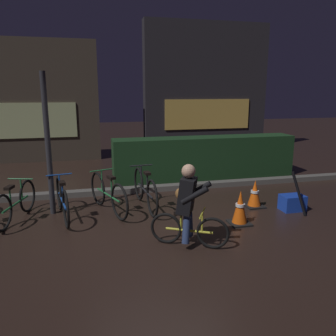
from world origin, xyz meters
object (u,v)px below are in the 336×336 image
(traffic_cone_near, at_px, (240,208))
(cyclist, at_px, (188,205))
(parked_bike_left_mid, at_px, (16,203))
(closed_umbrella, at_px, (299,194))
(parked_bike_center_left, at_px, (62,200))
(traffic_cone_far, at_px, (255,194))
(street_post, at_px, (48,145))
(parked_bike_center_right, at_px, (108,194))
(blue_crate, at_px, (292,203))
(parked_bike_right_mid, at_px, (145,190))

(traffic_cone_near, distance_m, cyclist, 1.31)
(parked_bike_left_mid, bearing_deg, closed_umbrella, -84.39)
(cyclist, bearing_deg, parked_bike_center_left, 168.21)
(traffic_cone_far, height_order, cyclist, cyclist)
(parked_bike_center_left, xyz_separation_m, traffic_cone_far, (3.67, -0.24, -0.09))
(parked_bike_center_left, relative_size, traffic_cone_near, 2.74)
(street_post, bearing_deg, traffic_cone_far, -7.95)
(street_post, bearing_deg, parked_bike_center_right, -8.94)
(parked_bike_left_mid, bearing_deg, cyclist, -105.82)
(parked_bike_center_left, xyz_separation_m, blue_crate, (4.28, -0.60, -0.20))
(cyclist, relative_size, closed_umbrella, 1.47)
(traffic_cone_near, distance_m, closed_umbrella, 1.26)
(parked_bike_center_right, bearing_deg, parked_bike_left_mid, 72.42)
(parked_bike_center_right, bearing_deg, traffic_cone_far, -117.22)
(cyclist, bearing_deg, traffic_cone_far, 65.24)
(parked_bike_center_left, height_order, closed_umbrella, closed_umbrella)
(street_post, distance_m, parked_bike_left_mid, 1.16)
(parked_bike_right_mid, relative_size, traffic_cone_near, 2.93)
(traffic_cone_far, bearing_deg, parked_bike_center_left, 176.18)
(parked_bike_center_left, xyz_separation_m, closed_umbrella, (4.23, -0.85, 0.06))
(blue_crate, height_order, closed_umbrella, closed_umbrella)
(parked_bike_center_right, distance_m, blue_crate, 3.54)
(parked_bike_right_mid, bearing_deg, parked_bike_center_left, 93.04)
(parked_bike_left_mid, distance_m, traffic_cone_near, 3.94)
(parked_bike_center_right, relative_size, traffic_cone_far, 2.96)
(traffic_cone_near, distance_m, traffic_cone_far, 1.02)
(parked_bike_center_right, bearing_deg, parked_bike_center_left, 79.65)
(traffic_cone_far, distance_m, cyclist, 2.27)
(street_post, height_order, parked_bike_center_right, street_post)
(cyclist, bearing_deg, parked_bike_center_right, 149.88)
(parked_bike_left_mid, bearing_deg, blue_crate, -81.54)
(traffic_cone_near, bearing_deg, blue_crate, 17.22)
(parked_bike_left_mid, xyz_separation_m, parked_bike_center_right, (1.62, 0.06, 0.03))
(street_post, relative_size, parked_bike_center_right, 1.62)
(parked_bike_left_mid, height_order, closed_umbrella, closed_umbrella)
(traffic_cone_near, bearing_deg, parked_bike_center_right, 152.31)
(traffic_cone_far, bearing_deg, parked_bike_right_mid, 167.90)
(parked_bike_left_mid, xyz_separation_m, closed_umbrella, (5.03, -0.93, 0.08))
(parked_bike_center_left, xyz_separation_m, parked_bike_right_mid, (1.54, 0.21, 0.02))
(street_post, bearing_deg, traffic_cone_near, -22.15)
(parked_bike_center_right, xyz_separation_m, traffic_cone_far, (2.85, -0.38, -0.09))
(parked_bike_center_left, relative_size, blue_crate, 3.72)
(parked_bike_center_left, height_order, cyclist, cyclist)
(street_post, distance_m, blue_crate, 4.72)
(traffic_cone_far, distance_m, blue_crate, 0.72)
(parked_bike_left_mid, distance_m, traffic_cone_far, 4.48)
(traffic_cone_near, bearing_deg, cyclist, -152.52)
(parked_bike_right_mid, height_order, blue_crate, parked_bike_right_mid)
(parked_bike_right_mid, bearing_deg, street_post, 82.49)
(parked_bike_center_right, height_order, traffic_cone_far, parked_bike_center_right)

